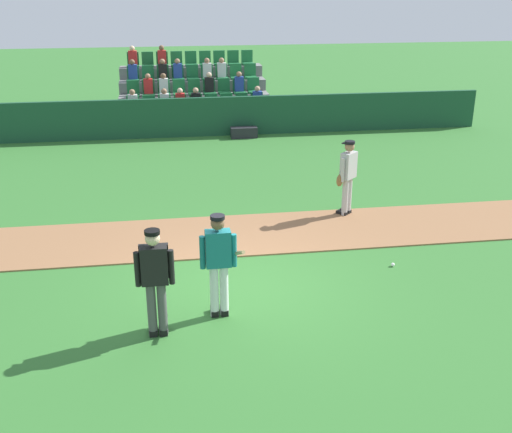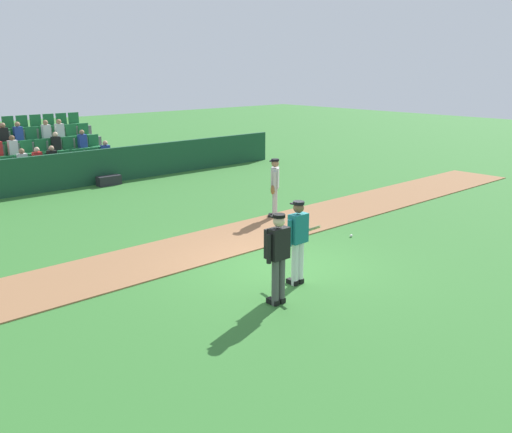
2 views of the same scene
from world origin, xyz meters
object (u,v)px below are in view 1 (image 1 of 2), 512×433
object	(u,v)px
umpire_home_plate	(155,277)
runner_grey_jersey	(347,175)
baseball	(393,265)
equipment_bag	(244,132)
batter_teal_jersey	(219,262)

from	to	relation	value
umpire_home_plate	runner_grey_jersey	size ratio (longest dim) A/B	1.00
baseball	runner_grey_jersey	bearing A→B (deg)	92.70
umpire_home_plate	equipment_bag	world-z (taller)	umpire_home_plate
batter_teal_jersey	equipment_bag	size ratio (longest dim) A/B	1.96
batter_teal_jersey	umpire_home_plate	distance (m)	1.09
umpire_home_plate	baseball	bearing A→B (deg)	21.50
batter_teal_jersey	runner_grey_jersey	world-z (taller)	same
umpire_home_plate	runner_grey_jersey	xyz separation A→B (m)	(4.32, 4.53, -0.04)
runner_grey_jersey	equipment_bag	bearing A→B (deg)	100.18
baseball	batter_teal_jersey	bearing A→B (deg)	-159.11
baseball	equipment_bag	world-z (taller)	equipment_bag
umpire_home_plate	runner_grey_jersey	bearing A→B (deg)	46.39
batter_teal_jersey	baseball	xyz separation A→B (m)	(3.45, 1.31, -0.93)
batter_teal_jersey	equipment_bag	world-z (taller)	batter_teal_jersey
runner_grey_jersey	baseball	xyz separation A→B (m)	(0.13, -2.78, -0.93)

